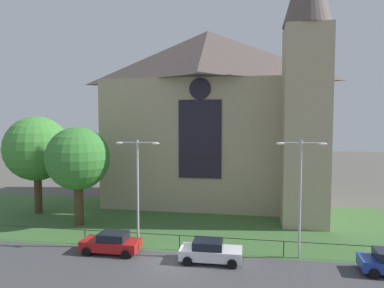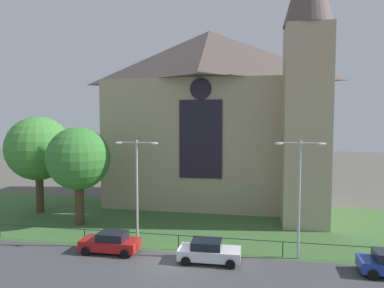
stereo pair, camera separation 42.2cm
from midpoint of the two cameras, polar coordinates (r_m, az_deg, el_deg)
ground at (r=34.38m, az=0.22°, el=-12.40°), size 160.00×160.00×0.00m
road_asphalt at (r=23.36m, az=-5.00°, el=-20.57°), size 120.00×8.00×0.01m
grass_verge at (r=32.50m, az=-0.38°, el=-13.38°), size 120.00×20.00×0.01m
church_building at (r=41.04m, az=3.21°, el=4.78°), size 23.20×16.20×26.00m
iron_railing at (r=27.07m, az=-2.50°, el=-14.84°), size 30.24×0.07×1.13m
tree_left_near at (r=33.80m, az=-18.35°, el=-2.32°), size 5.76×5.76×9.05m
tree_left_far at (r=39.61m, az=-24.12°, el=-0.73°), size 6.61×6.61×10.03m
streetlamp_near at (r=26.76m, az=-9.25°, el=-5.72°), size 3.37×0.26×8.19m
streetlamp_far at (r=25.51m, az=16.71°, el=-6.18°), size 3.37×0.26×8.30m
parked_car_red at (r=27.26m, az=-13.36°, el=-15.31°), size 4.20×2.03×1.51m
parked_car_white at (r=25.05m, az=2.48°, el=-16.98°), size 4.22×2.07×1.51m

